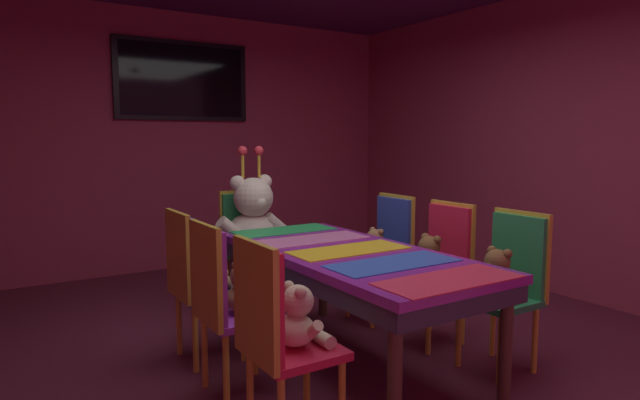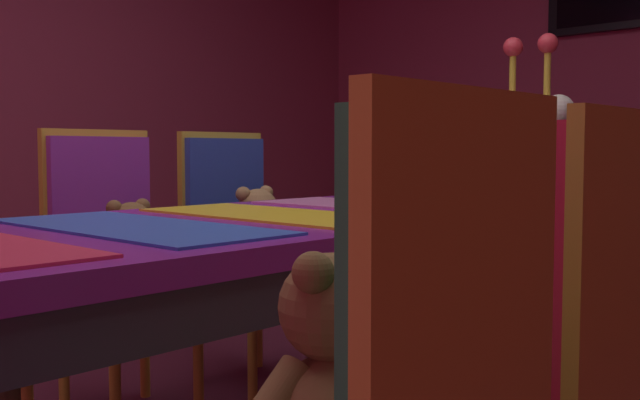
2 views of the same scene
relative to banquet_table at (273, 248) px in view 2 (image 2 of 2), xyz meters
name	(u,v)px [view 2 (image 2 of 2)]	position (x,y,z in m)	size (l,w,h in m)	color
banquet_table	(273,248)	(0.00, 0.00, 0.00)	(0.90, 2.02, 0.75)	purple
chair_left_1	(109,241)	(-0.85, 0.03, -0.06)	(0.42, 0.41, 0.98)	purple
teddy_left_1	(133,249)	(-0.71, 0.03, -0.07)	(0.24, 0.31, 0.29)	brown
chair_left_2	(234,230)	(-0.83, 0.57, -0.06)	(0.42, 0.41, 0.98)	#2D47B2
teddy_left_2	(259,233)	(-0.68, 0.57, -0.06)	(0.26, 0.33, 0.32)	#9E7247
chair_right_0	(413,392)	(0.85, -0.56, -0.06)	(0.42, 0.41, 0.98)	#268C4C
teddy_right_0	(330,371)	(0.71, -0.56, -0.06)	(0.26, 0.33, 0.32)	brown
chair_right_1	(577,317)	(0.83, 0.01, -0.06)	(0.42, 0.41, 0.98)	red
teddy_right_1	(507,308)	(0.68, 0.01, -0.06)	(0.26, 0.33, 0.31)	brown
teddy_right_2	(618,278)	(0.68, 0.61, -0.08)	(0.23, 0.29, 0.27)	#9E7247
throne_chair	(541,226)	(0.00, 1.54, -0.06)	(0.41, 0.42, 0.98)	#268C4C
king_teddy_bear	(522,191)	(0.00, 1.37, 0.10)	(0.71, 0.55, 0.91)	silver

